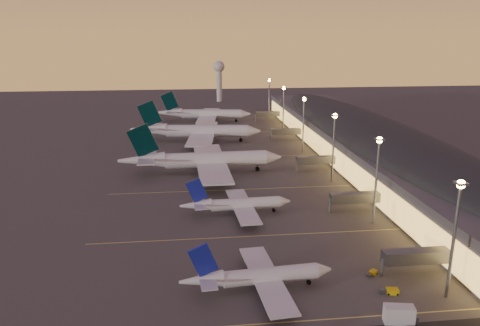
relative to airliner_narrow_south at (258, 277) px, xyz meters
name	(u,v)px	position (x,y,z in m)	size (l,w,h in m)	color
ground	(251,229)	(3.17, 32.57, -3.11)	(700.00, 700.00, 0.00)	#3C3937
airliner_narrow_south	(258,277)	(0.00, 0.00, 0.00)	(33.71, 30.19, 12.04)	silver
airliner_narrow_north	(236,204)	(0.12, 44.28, 0.06)	(34.35, 30.69, 12.28)	silver
airliner_wide_near	(202,160)	(-8.66, 89.49, 2.22)	(64.53, 58.62, 20.69)	silver
airliner_wide_mid	(196,131)	(-9.63, 146.12, 2.38)	(66.63, 61.14, 21.32)	silver
airliner_wide_far	(203,114)	(-3.65, 202.10, 1.81)	(59.73, 54.87, 19.12)	silver
terminal_building	(367,139)	(65.01, 105.04, 5.67)	(56.35, 255.00, 17.46)	#48494E
light_masts	(315,123)	(39.17, 97.57, 14.44)	(2.20, 217.20, 25.90)	slate
radar_tower	(219,74)	(13.17, 292.57, 18.76)	(9.00, 9.00, 32.50)	silver
lane_markings	(236,185)	(3.17, 72.57, -3.10)	(90.00, 180.36, 0.00)	#D8C659
baggage_tug_a	(390,291)	(27.88, -4.83, -2.58)	(4.12, 2.27, 1.16)	gold
baggage_tug_b	(372,273)	(27.11, 3.20, -2.67)	(3.31, 2.92, 0.96)	gold
catering_truck_a	(401,315)	(25.44, -15.04, -1.47)	(6.56, 3.46, 3.50)	silver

